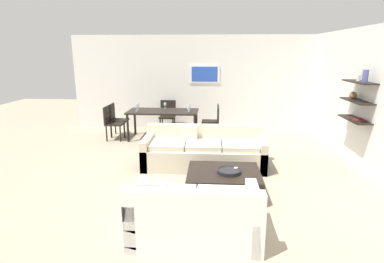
% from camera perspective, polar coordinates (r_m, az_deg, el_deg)
% --- Properties ---
extents(ground_plane, '(18.00, 18.00, 0.00)m').
position_cam_1_polar(ground_plane, '(6.02, 1.72, -7.44)').
color(ground_plane, tan).
extents(back_wall_unit, '(8.40, 0.09, 2.70)m').
position_cam_1_polar(back_wall_unit, '(9.16, 4.52, 8.80)').
color(back_wall_unit, silver).
rests_on(back_wall_unit, ground).
extents(right_wall_shelf_unit, '(0.34, 8.20, 2.70)m').
position_cam_1_polar(right_wall_shelf_unit, '(6.85, 28.34, 5.24)').
color(right_wall_shelf_unit, silver).
rests_on(right_wall_shelf_unit, ground).
extents(sofa_beige, '(2.38, 0.90, 0.78)m').
position_cam_1_polar(sofa_beige, '(6.23, 2.12, -3.81)').
color(sofa_beige, beige).
rests_on(sofa_beige, ground).
extents(loveseat_white, '(1.56, 0.90, 0.78)m').
position_cam_1_polar(loveseat_white, '(3.95, 0.47, -15.11)').
color(loveseat_white, white).
rests_on(loveseat_white, ground).
extents(coffee_table, '(1.16, 0.95, 0.38)m').
position_cam_1_polar(coffee_table, '(5.12, 5.78, -9.25)').
color(coffee_table, black).
rests_on(coffee_table, ground).
extents(decorative_bowl, '(0.37, 0.37, 0.06)m').
position_cam_1_polar(decorative_bowl, '(4.98, 6.76, -7.20)').
color(decorative_bowl, black).
rests_on(decorative_bowl, coffee_table).
extents(candle_jar, '(0.06, 0.06, 0.06)m').
position_cam_1_polar(candle_jar, '(5.07, 8.00, -6.86)').
color(candle_jar, silver).
rests_on(candle_jar, coffee_table).
extents(dining_table, '(1.82, 0.86, 0.75)m').
position_cam_1_polar(dining_table, '(8.17, -5.31, 3.31)').
color(dining_table, black).
rests_on(dining_table, ground).
extents(dining_chair_right_near, '(0.44, 0.44, 0.88)m').
position_cam_1_polar(dining_chair_right_near, '(7.91, 3.96, 1.70)').
color(dining_chair_right_near, black).
rests_on(dining_chair_right_near, ground).
extents(dining_chair_right_far, '(0.44, 0.44, 0.88)m').
position_cam_1_polar(dining_chair_right_far, '(8.29, 3.96, 2.29)').
color(dining_chair_right_far, black).
rests_on(dining_chair_right_far, ground).
extents(dining_chair_left_far, '(0.44, 0.44, 0.88)m').
position_cam_1_polar(dining_chair_left_far, '(8.69, -13.69, 2.47)').
color(dining_chair_left_far, black).
rests_on(dining_chair_left_far, ground).
extents(dining_chair_left_near, '(0.44, 0.44, 0.88)m').
position_cam_1_polar(dining_chair_left_near, '(8.33, -14.47, 1.92)').
color(dining_chair_left_near, black).
rests_on(dining_chair_left_near, ground).
extents(dining_chair_head, '(0.44, 0.44, 0.88)m').
position_cam_1_polar(dining_chair_head, '(9.01, -4.45, 3.26)').
color(dining_chair_head, black).
rests_on(dining_chair_head, ground).
extents(wine_glass_right_near, '(0.07, 0.07, 0.15)m').
position_cam_1_polar(wine_glass_right_near, '(7.95, -0.63, 4.35)').
color(wine_glass_right_near, silver).
rests_on(wine_glass_right_near, dining_table).
extents(wine_glass_left_near, '(0.06, 0.06, 0.18)m').
position_cam_1_polar(wine_glass_left_near, '(8.16, -10.16, 4.57)').
color(wine_glass_left_near, silver).
rests_on(wine_glass_left_near, dining_table).
extents(wine_glass_right_far, '(0.07, 0.07, 0.17)m').
position_cam_1_polar(wine_glass_right_far, '(8.16, -0.51, 4.72)').
color(wine_glass_right_far, silver).
rests_on(wine_glass_right_far, dining_table).
extents(wine_glass_head, '(0.07, 0.07, 0.15)m').
position_cam_1_polar(wine_glass_head, '(8.49, -4.95, 4.96)').
color(wine_glass_head, silver).
rests_on(wine_glass_head, dining_table).
extents(wine_glass_left_far, '(0.06, 0.06, 0.16)m').
position_cam_1_polar(wine_glass_left_far, '(8.37, -9.82, 4.74)').
color(wine_glass_left_far, silver).
rests_on(wine_glass_left_far, dining_table).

